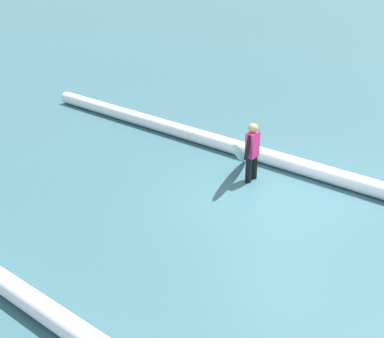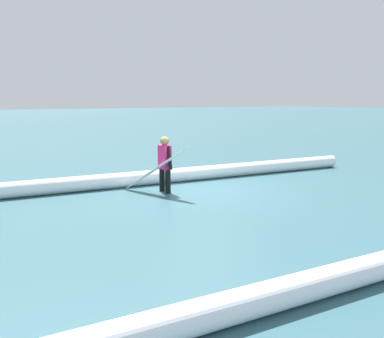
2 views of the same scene
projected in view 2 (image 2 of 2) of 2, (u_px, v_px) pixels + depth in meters
The scene contains 4 objects.
ground_plane at pixel (205, 191), 11.06m from camera, with size 172.67×172.67×0.00m, color #325C66.
surfer at pixel (165, 162), 10.84m from camera, with size 0.22×0.60×1.39m.
surfboard at pixel (153, 170), 10.69m from camera, with size 1.03×1.83×1.19m.
wave_crest_foreground at pixel (114, 181), 11.43m from camera, with size 0.39×0.39×15.41m, color white.
Camera 2 is at (5.99, 9.03, 2.32)m, focal length 41.17 mm.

